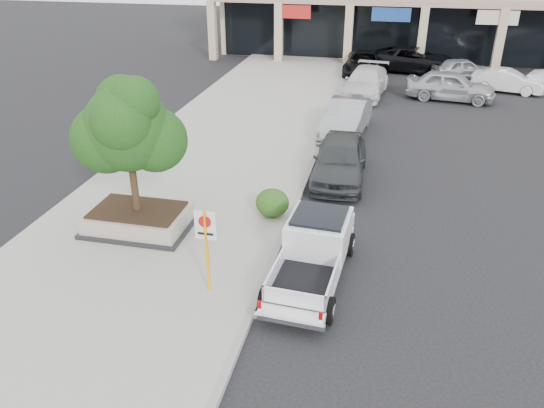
{
  "coord_description": "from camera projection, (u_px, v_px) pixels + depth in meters",
  "views": [
    {
      "loc": [
        1.25,
        -11.61,
        8.36
      ],
      "look_at": [
        -1.71,
        1.5,
        1.54
      ],
      "focal_mm": 35.0,
      "sensor_mm": 36.0,
      "label": 1
    }
  ],
  "objects": [
    {
      "name": "curb_car_b",
      "position": [
        346.0,
        118.0,
        24.56
      ],
      "size": [
        2.18,
        4.98,
        1.59
      ],
      "primitive_type": "imported",
      "rotation": [
        0.0,
        0.0,
        -0.11
      ],
      "color": "#929499",
      "rests_on": "ground"
    },
    {
      "name": "planter",
      "position": [
        139.0,
        219.0,
        16.51
      ],
      "size": [
        3.2,
        2.2,
        0.68
      ],
      "color": "black",
      "rests_on": "sidewalk"
    },
    {
      "name": "no_parking_sign",
      "position": [
        206.0,
        240.0,
        13.1
      ],
      "size": [
        0.55,
        0.09,
        2.3
      ],
      "color": "#F1AC0C",
      "rests_on": "sidewalk"
    },
    {
      "name": "lot_car_a",
      "position": [
        451.0,
        86.0,
        29.79
      ],
      "size": [
        5.07,
        2.59,
        1.65
      ],
      "primitive_type": "imported",
      "rotation": [
        0.0,
        0.0,
        1.44
      ],
      "color": "#ADB0B5",
      "rests_on": "ground"
    },
    {
      "name": "curb_car_c",
      "position": [
        366.0,
        82.0,
        30.66
      ],
      "size": [
        2.78,
        5.6,
        1.56
      ],
      "primitive_type": "imported",
      "rotation": [
        0.0,
        0.0,
        -0.11
      ],
      "color": "silver",
      "rests_on": "ground"
    },
    {
      "name": "curb_car_a",
      "position": [
        340.0,
        159.0,
        20.03
      ],
      "size": [
        2.04,
        4.83,
        1.63
      ],
      "primitive_type": "imported",
      "rotation": [
        0.0,
        0.0,
        0.02
      ],
      "color": "#313436",
      "rests_on": "ground"
    },
    {
      "name": "curb",
      "position": [
        303.0,
        186.0,
        19.62
      ],
      "size": [
        0.2,
        52.0,
        0.15
      ],
      "primitive_type": "cube",
      "color": "gray",
      "rests_on": "ground"
    },
    {
      "name": "planter_tree",
      "position": [
        134.0,
        128.0,
        15.29
      ],
      "size": [
        2.9,
        2.55,
        4.0
      ],
      "color": "black",
      "rests_on": "planter"
    },
    {
      "name": "lot_car_d",
      "position": [
        414.0,
        60.0,
        35.97
      ],
      "size": [
        6.43,
        3.84,
        1.67
      ],
      "primitive_type": "imported",
      "rotation": [
        0.0,
        0.0,
        1.38
      ],
      "color": "black",
      "rests_on": "ground"
    },
    {
      "name": "sidewalk",
      "position": [
        202.0,
        177.0,
        20.4
      ],
      "size": [
        8.0,
        52.0,
        0.15
      ],
      "primitive_type": "cube",
      "color": "gray",
      "rests_on": "ground"
    },
    {
      "name": "lot_car_b",
      "position": [
        507.0,
        81.0,
        31.43
      ],
      "size": [
        4.24,
        2.3,
        1.32
      ],
      "primitive_type": "imported",
      "rotation": [
        0.0,
        0.0,
        1.34
      ],
      "color": "silver",
      "rests_on": "ground"
    },
    {
      "name": "lot_car_e",
      "position": [
        463.0,
        69.0,
        34.23
      ],
      "size": [
        4.29,
        2.99,
        1.36
      ],
      "primitive_type": "imported",
      "rotation": [
        0.0,
        0.0,
        1.96
      ],
      "color": "#9D9EA4",
      "rests_on": "ground"
    },
    {
      "name": "hedge",
      "position": [
        272.0,
        203.0,
        17.19
      ],
      "size": [
        1.1,
        0.99,
        0.93
      ],
      "primitive_type": "ellipsoid",
      "color": "#163F12",
      "rests_on": "sidewalk"
    },
    {
      "name": "ground",
      "position": [
        322.0,
        287.0,
        14.13
      ],
      "size": [
        120.0,
        120.0,
        0.0
      ],
      "primitive_type": "plane",
      "color": "black",
      "rests_on": "ground"
    },
    {
      "name": "pickup_truck",
      "position": [
        312.0,
        255.0,
        14.09
      ],
      "size": [
        2.12,
        5.01,
        1.54
      ],
      "primitive_type": null,
      "rotation": [
        0.0,
        0.0,
        -0.06
      ],
      "color": "white",
      "rests_on": "ground"
    },
    {
      "name": "curb_car_d",
      "position": [
        364.0,
        63.0,
        35.31
      ],
      "size": [
        2.57,
        5.48,
        1.52
      ],
      "primitive_type": "imported",
      "rotation": [
        0.0,
        0.0,
        -0.01
      ],
      "color": "black",
      "rests_on": "ground"
    }
  ]
}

